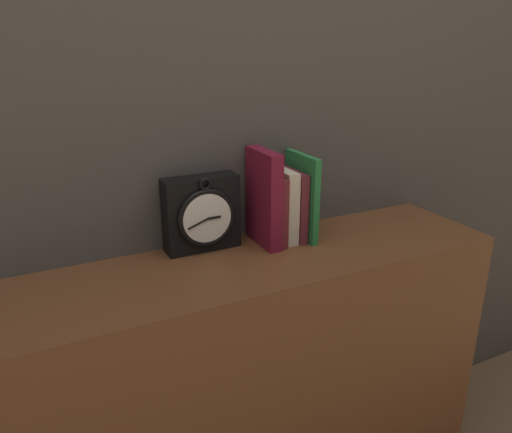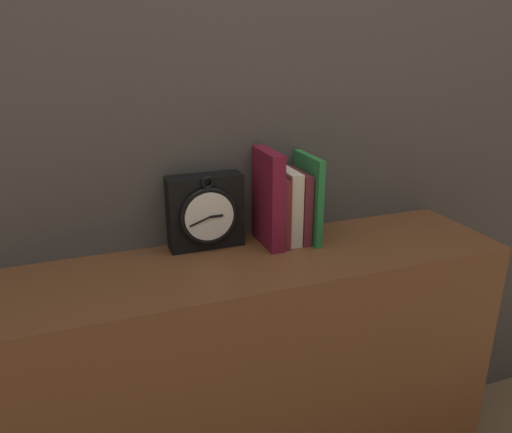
% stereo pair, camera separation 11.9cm
% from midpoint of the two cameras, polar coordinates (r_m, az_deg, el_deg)
% --- Properties ---
extents(wall_back, '(6.00, 0.05, 2.60)m').
position_cam_midpoint_polar(wall_back, '(1.30, -0.36, 19.24)').
color(wall_back, '#47423D').
rests_on(wall_back, ground_plane).
extents(bookshelf, '(1.30, 0.33, 0.80)m').
position_cam_midpoint_polar(bookshelf, '(1.45, 2.50, -19.41)').
color(bookshelf, brown).
rests_on(bookshelf, ground_plane).
extents(clock, '(0.19, 0.08, 0.20)m').
position_cam_midpoint_polar(clock, '(1.27, -3.13, 0.47)').
color(clock, black).
rests_on(clock, bookshelf).
extents(book_slot0_maroon, '(0.03, 0.14, 0.25)m').
position_cam_midpoint_polar(book_slot0_maroon, '(1.29, 4.04, 2.02)').
color(book_slot0_maroon, maroon).
rests_on(book_slot0_maroon, bookshelf).
extents(book_slot1_maroon, '(0.02, 0.14, 0.18)m').
position_cam_midpoint_polar(book_slot1_maroon, '(1.31, 5.05, 0.79)').
color(book_slot1_maroon, maroon).
rests_on(book_slot1_maroon, bookshelf).
extents(book_slot2_cream, '(0.03, 0.13, 0.19)m').
position_cam_midpoint_polar(book_slot2_cream, '(1.33, 6.20, 1.22)').
color(book_slot2_cream, beige).
rests_on(book_slot2_cream, bookshelf).
extents(book_slot3_maroon, '(0.02, 0.13, 0.19)m').
position_cam_midpoint_polar(book_slot3_maroon, '(1.34, 7.39, 1.21)').
color(book_slot3_maroon, maroon).
rests_on(book_slot3_maroon, bookshelf).
extents(book_slot4_green, '(0.02, 0.15, 0.23)m').
position_cam_midpoint_polar(book_slot4_green, '(1.33, 8.50, 2.07)').
color(book_slot4_green, '#237337').
rests_on(book_slot4_green, bookshelf).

